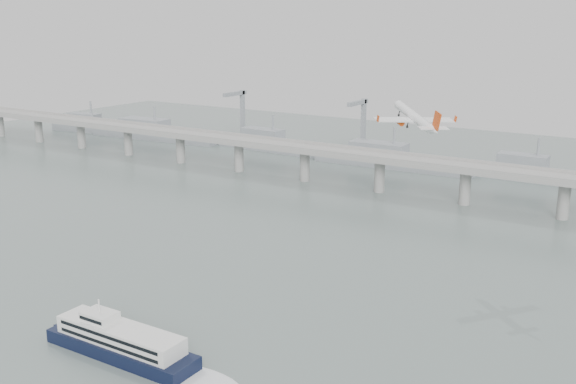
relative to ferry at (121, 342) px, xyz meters
The scene contains 5 objects.
ground 22.31m from the ferry, 55.35° to the left, with size 900.00×900.00×0.00m, color slate.
bridge 218.69m from the ferry, 87.04° to the left, with size 800.00×22.00×23.90m.
distant_fleet 317.12m from the ferry, 116.79° to the left, with size 453.00×60.90×40.00m.
ferry is the anchor object (origin of this frame).
airliner 134.40m from the ferry, 69.05° to the left, with size 30.93×29.14×10.86m.
Camera 1 is at (127.09, -144.89, 97.74)m, focal length 42.00 mm.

